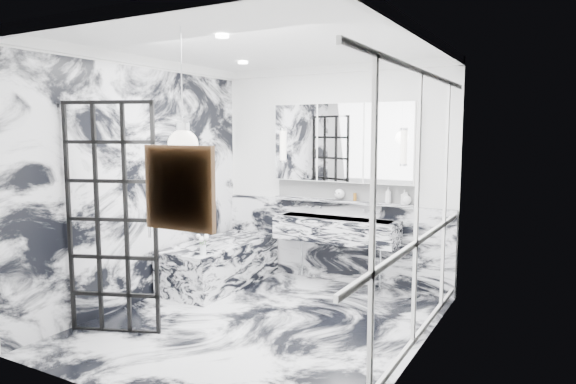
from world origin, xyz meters
The scene contains 25 objects.
floor centered at (0.00, 0.00, 0.00)m, with size 3.60×3.60×0.00m, color white.
ceiling centered at (0.00, 0.00, 2.80)m, with size 3.60×3.60×0.00m, color white.
wall_back centered at (0.00, 1.80, 1.40)m, with size 3.60×3.60×0.00m, color white.
wall_front centered at (0.00, -1.80, 1.40)m, with size 3.60×3.60×0.00m, color white.
wall_left centered at (-1.60, 0.00, 1.40)m, with size 3.60×3.60×0.00m, color white.
wall_right centered at (1.60, 0.00, 1.40)m, with size 3.60×3.60×0.00m, color white.
marble_clad_back centered at (0.00, 1.78, 0.53)m, with size 3.18×0.05×1.05m, color white.
marble_clad_left centered at (-1.59, 0.00, 1.34)m, with size 0.02×3.56×2.68m, color white.
panel_molding centered at (1.58, 0.00, 1.30)m, with size 0.03×3.40×2.30m, color white.
soap_bottle_a centered at (0.77, 1.71, 1.19)m, with size 0.08×0.08×0.20m, color #8C5919.
soap_bottle_b centered at (0.97, 1.71, 1.18)m, with size 0.08×0.08×0.18m, color #4C4C51.
soap_bottle_c centered at (1.00, 1.71, 1.16)m, with size 0.12×0.12×0.15m, color silver.
face_pot centered at (0.13, 1.71, 1.17)m, with size 0.13×0.13×0.13m, color white.
amber_bottle centered at (0.34, 1.71, 1.14)m, with size 0.04×0.04×0.10m, color #8C5919.
flower_vase centered at (-0.94, 0.25, 0.61)m, with size 0.07×0.07×0.12m, color silver.
crittall_door centered at (-1.13, -0.89, 1.12)m, with size 0.88×0.04×2.23m, color black, non-canonical shape.
artwork centered at (0.49, -1.76, 1.59)m, with size 0.46×0.04×0.46m, color #BC4B13.
pendant_light centered at (0.08, -1.24, 1.86)m, with size 0.24×0.24×0.24m, color white.
trough_sink centered at (0.15, 1.55, 0.73)m, with size 1.60×0.45×0.30m, color silver.
ledge centered at (0.15, 1.72, 1.07)m, with size 1.90×0.14×0.04m, color silver.
subway_tile centered at (0.15, 1.78, 1.21)m, with size 1.90×0.03×0.23m, color white.
mirror_cabinet centered at (0.15, 1.73, 1.82)m, with size 1.90×0.16×1.00m, color white.
sconce_left centered at (-0.67, 1.63, 1.78)m, with size 0.07×0.07×0.40m, color white.
sconce_right centered at (0.97, 1.63, 1.78)m, with size 0.07×0.07×0.40m, color white.
bathtub centered at (-1.18, 0.90, 0.28)m, with size 0.75×1.65×0.55m, color silver.
Camera 1 is at (2.73, -4.32, 1.95)m, focal length 32.00 mm.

